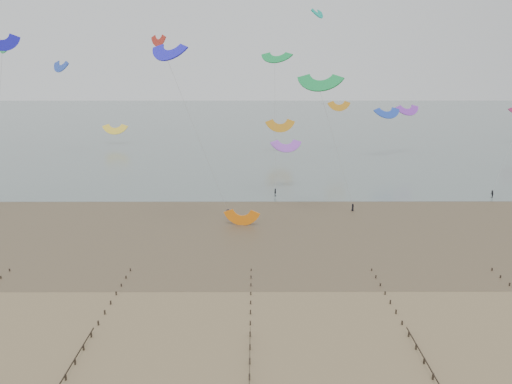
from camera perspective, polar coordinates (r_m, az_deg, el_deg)
ground at (r=64.60m, az=-4.27°, el=-13.26°), size 500.00×500.00×0.00m
sea_and_shore at (r=96.57m, az=-5.28°, el=-3.63°), size 500.00×665.00×0.03m
kitesurfers at (r=112.06m, az=9.46°, el=-0.73°), size 141.39×20.55×1.86m
grounded_kite at (r=95.45m, az=-1.64°, el=-3.80°), size 6.45×5.42×3.17m
kites_airborne at (r=148.75m, az=-3.68°, el=10.61°), size 212.92×124.62×43.33m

